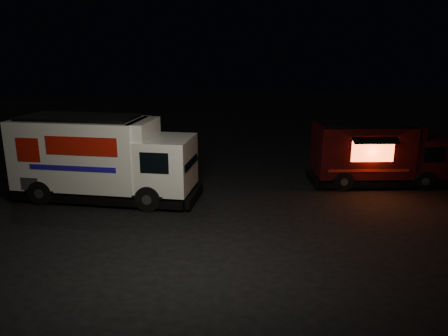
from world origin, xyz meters
TOP-DOWN VIEW (x-y plane):
  - ground at (0.00, 0.00)m, footprint 80.00×80.00m
  - white_truck at (-3.88, 2.64)m, footprint 7.53×4.30m
  - red_truck at (7.48, 3.25)m, footprint 5.94×2.64m

SIDE VIEW (x-z plane):
  - ground at x=0.00m, z-range 0.00..0.00m
  - red_truck at x=7.48m, z-range 0.00..2.69m
  - white_truck at x=-3.88m, z-range 0.00..3.24m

